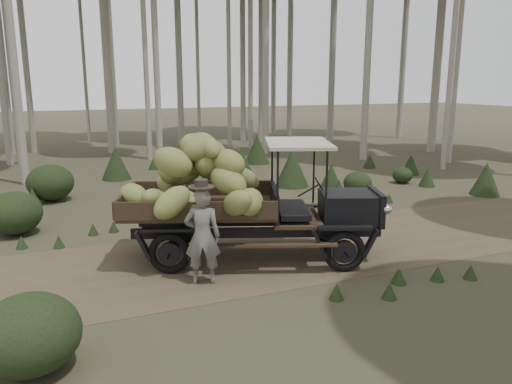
# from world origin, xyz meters

# --- Properties ---
(ground) EXTENTS (120.00, 120.00, 0.00)m
(ground) POSITION_xyz_m (0.00, 0.00, 0.00)
(ground) COLOR #473D2B
(ground) RESTS_ON ground
(dirt_track) EXTENTS (70.00, 4.00, 0.01)m
(dirt_track) POSITION_xyz_m (0.00, 0.00, 0.00)
(dirt_track) COLOR brown
(dirt_track) RESTS_ON ground
(banana_truck) EXTENTS (5.74, 3.74, 2.80)m
(banana_truck) POSITION_xyz_m (-1.31, 0.07, 1.67)
(banana_truck) COLOR black
(banana_truck) RESTS_ON ground
(farmer) EXTENTS (0.78, 0.65, 2.01)m
(farmer) POSITION_xyz_m (-2.04, -1.06, 0.95)
(farmer) COLOR #62605A
(farmer) RESTS_ON ground
(undergrowth) EXTENTS (20.32, 23.87, 1.38)m
(undergrowth) POSITION_xyz_m (0.76, 3.82, 0.55)
(undergrowth) COLOR #233319
(undergrowth) RESTS_ON ground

